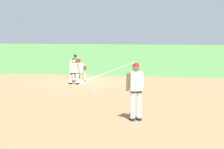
{
  "coord_description": "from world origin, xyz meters",
  "views": [
    {
      "loc": [
        -23.39,
        -7.39,
        2.79
      ],
      "look_at": [
        -6.94,
        -3.47,
        1.17
      ],
      "focal_mm": 70.0,
      "sensor_mm": 36.0,
      "label": 1
    }
  ],
  "objects": [
    {
      "name": "umpire",
      "position": [
        2.2,
        1.03,
        0.79
      ],
      "size": [
        0.6,
        0.67,
        1.46
      ],
      "color": "black",
      "rests_on": "ground"
    },
    {
      "name": "pitcher",
      "position": [
        -9.87,
        -4.96,
        1.06
      ],
      "size": [
        0.83,
        0.59,
        1.86
      ],
      "color": "black",
      "rests_on": "ground"
    },
    {
      "name": "first_base_bag",
      "position": [
        0.0,
        0.0,
        0.04
      ],
      "size": [
        0.38,
        0.38,
        0.09
      ],
      "primitive_type": "cube",
      "color": "white",
      "rests_on": "ground"
    },
    {
      "name": "first_baseman",
      "position": [
        0.3,
        0.17,
        0.73
      ],
      "size": [
        0.83,
        1.0,
        1.34
      ],
      "color": "black",
      "rests_on": "ground"
    },
    {
      "name": "ground_plane",
      "position": [
        0.0,
        0.0,
        0.0
      ],
      "size": [
        160.0,
        160.0,
        0.0
      ],
      "primitive_type": "plane",
      "color": "#518942"
    },
    {
      "name": "foul_line_stripe",
      "position": [
        8.46,
        0.0,
        0.01
      ],
      "size": [
        16.92,
        0.1,
        0.0
      ],
      "primitive_type": "cube",
      "color": "white",
      "rests_on": "ground"
    },
    {
      "name": "baserunner",
      "position": [
        -0.98,
        0.07,
        0.79
      ],
      "size": [
        0.46,
        0.61,
        1.46
      ],
      "color": "black",
      "rests_on": "ground"
    },
    {
      "name": "baseball",
      "position": [
        -3.6,
        -1.83,
        0.04
      ],
      "size": [
        0.07,
        0.07,
        0.07
      ],
      "primitive_type": "sphere",
      "color": "white",
      "rests_on": "ground"
    },
    {
      "name": "infield_dirt_patch",
      "position": [
        -4.96,
        -2.48,
        0.0
      ],
      "size": [
        18.0,
        18.0,
        0.01
      ],
      "primitive_type": "cube",
      "color": "#9E754C",
      "rests_on": "ground"
    }
  ]
}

